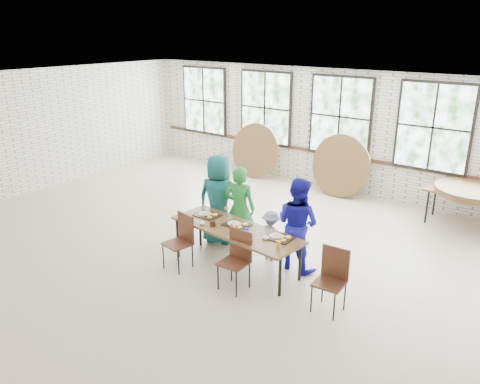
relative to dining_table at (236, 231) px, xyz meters
The scene contains 13 objects.
room 5.00m from the dining_table, 96.16° to the left, with size 12.00×12.00×12.00m.
dining_table is the anchor object (origin of this frame).
chair_near_left 0.93m from the dining_table, 147.05° to the right, with size 0.48×0.47×0.95m.
chair_near_right 0.62m from the dining_table, 50.08° to the right, with size 0.43×0.42×0.95m.
chair_spare 1.86m from the dining_table, ahead, with size 0.45×0.43×0.95m.
adult_teal 1.12m from the dining_table, 144.18° to the left, with size 0.85×0.55×1.73m, color #19605E.
adult_green 0.78m from the dining_table, 122.51° to the left, with size 0.58×0.38×1.59m, color #20792F.
toddler 0.75m from the dining_table, 66.39° to the left, with size 0.59×0.34×0.92m, color #172248.
adult_blue 1.04m from the dining_table, 38.89° to the left, with size 0.79×0.61×1.62m, color #17169A.
storage_table 5.10m from the dining_table, 57.17° to the left, with size 1.85×0.89×0.74m.
tabletop_clutter 0.14m from the dining_table, 11.52° to the right, with size 1.98×0.62×0.11m.
round_tops_stacked 5.10m from the dining_table, 57.17° to the left, with size 1.50×1.50×0.13m.
round_tops_leaning 4.66m from the dining_table, 103.93° to the left, with size 4.06×0.40×1.50m.
Camera 1 is at (4.92, -6.07, 3.89)m, focal length 35.00 mm.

